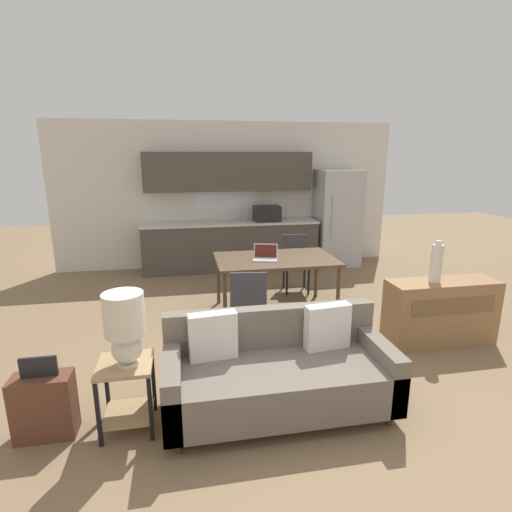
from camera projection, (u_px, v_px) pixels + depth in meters
The scene contains 14 objects.
ground_plane at pixel (292, 402), 3.51m from camera, with size 20.00×20.00×0.00m, color #7F6647.
wall_back at pixel (228, 195), 7.58m from camera, with size 6.40×0.07×2.70m.
kitchen_counter at pixel (231, 224), 7.42m from camera, with size 3.25×0.65×2.15m.
refrigerator at pixel (337, 218), 7.69m from camera, with size 0.79×0.71×1.83m.
dining_table at pixel (275, 262), 5.39m from camera, with size 1.60×0.99×0.75m.
couch at pixel (277, 371), 3.36m from camera, with size 1.87×0.80×0.85m.
side_table at pixel (127, 385), 3.10m from camera, with size 0.41×0.41×0.56m.
table_lamp at pixel (125, 325), 2.95m from camera, with size 0.30×0.30×0.57m.
credenza at pixel (440, 312), 4.54m from camera, with size 1.24×0.41×0.74m.
vase at pixel (436, 263), 4.36m from camera, with size 0.12×0.12×0.47m.
dining_chair_far_right at pixel (296, 260), 6.30m from camera, with size 0.46×0.46×0.88m.
dining_chair_near_left at pixel (248, 302), 4.51m from camera, with size 0.47×0.47×0.88m.
laptop at pixel (265, 256), 5.29m from camera, with size 0.38×0.34×0.20m.
suitcase at pixel (44, 406), 3.03m from camera, with size 0.44×0.22×0.67m.
Camera 1 is at (-0.88, -2.97, 2.12)m, focal length 28.00 mm.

